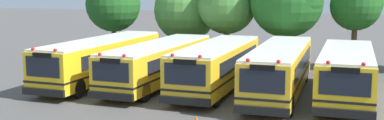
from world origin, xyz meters
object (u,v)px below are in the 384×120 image
(school_bus_0, at_px, (102,58))
(school_bus_1, at_px, (159,62))
(school_bus_3, at_px, (280,68))
(tree_2, at_px, (226,4))
(school_bus_2, at_px, (217,65))
(tree_0, at_px, (113,4))
(tree_4, at_px, (358,5))
(school_bus_4, at_px, (346,72))
(tree_1, at_px, (185,10))
(tree_3, at_px, (289,1))

(school_bus_0, xyz_separation_m, school_bus_1, (3.60, 0.40, -0.08))
(school_bus_3, distance_m, tree_2, 10.56)
(school_bus_2, xyz_separation_m, tree_0, (-10.80, 8.07, 2.97))
(school_bus_0, distance_m, tree_4, 17.34)
(tree_2, bearing_deg, school_bus_4, -44.65)
(school_bus_2, height_order, tree_4, tree_4)
(tree_1, bearing_deg, tree_0, -162.78)
(school_bus_3, height_order, tree_2, tree_2)
(school_bus_2, bearing_deg, tree_3, -110.07)
(school_bus_0, bearing_deg, tree_0, -65.15)
(school_bus_2, xyz_separation_m, tree_1, (-5.43, 9.74, 2.51))
(tree_0, height_order, tree_2, tree_2)
(school_bus_0, relative_size, school_bus_2, 1.08)
(school_bus_3, bearing_deg, tree_1, -49.18)
(school_bus_3, relative_size, tree_1, 1.80)
(school_bus_0, xyz_separation_m, tree_1, (1.77, 9.92, 2.49))
(tree_1, bearing_deg, school_bus_0, -100.10)
(tree_2, relative_size, tree_3, 0.91)
(tree_1, bearing_deg, school_bus_3, -47.90)
(tree_4, bearing_deg, school_bus_4, -92.24)
(school_bus_0, relative_size, tree_4, 1.86)
(school_bus_4, relative_size, tree_4, 1.64)
(tree_4, bearing_deg, tree_2, -177.05)
(school_bus_0, relative_size, school_bus_3, 0.99)
(tree_2, distance_m, tree_3, 4.72)
(school_bus_0, height_order, tree_1, tree_1)
(school_bus_2, bearing_deg, school_bus_3, 177.56)
(school_bus_2, height_order, tree_3, tree_3)
(school_bus_3, bearing_deg, school_bus_0, -1.19)
(school_bus_1, xyz_separation_m, tree_2, (1.79, 8.21, 3.13))
(tree_4, bearing_deg, school_bus_2, -129.23)
(school_bus_0, distance_m, school_bus_1, 3.62)
(school_bus_0, height_order, tree_0, tree_0)
(tree_0, xyz_separation_m, tree_3, (13.65, -0.41, 0.40))
(school_bus_0, bearing_deg, school_bus_3, -178.68)
(tree_4, bearing_deg, tree_0, -177.39)
(school_bus_0, distance_m, tree_1, 10.38)
(school_bus_3, height_order, tree_1, tree_1)
(tree_0, bearing_deg, tree_3, -1.72)
(school_bus_0, xyz_separation_m, tree_0, (-3.61, 8.25, 2.95))
(school_bus_3, relative_size, tree_3, 1.60)
(tree_2, bearing_deg, school_bus_0, -122.05)
(school_bus_2, bearing_deg, tree_2, -77.61)
(tree_1, xyz_separation_m, tree_3, (8.27, -2.08, 0.86))
(school_bus_2, bearing_deg, school_bus_0, 1.74)
(school_bus_2, height_order, school_bus_3, school_bus_3)
(school_bus_3, bearing_deg, tree_3, -86.34)
(tree_1, xyz_separation_m, tree_2, (3.62, -1.31, 0.56))
(school_bus_2, distance_m, school_bus_4, 6.91)
(school_bus_1, relative_size, tree_2, 1.76)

